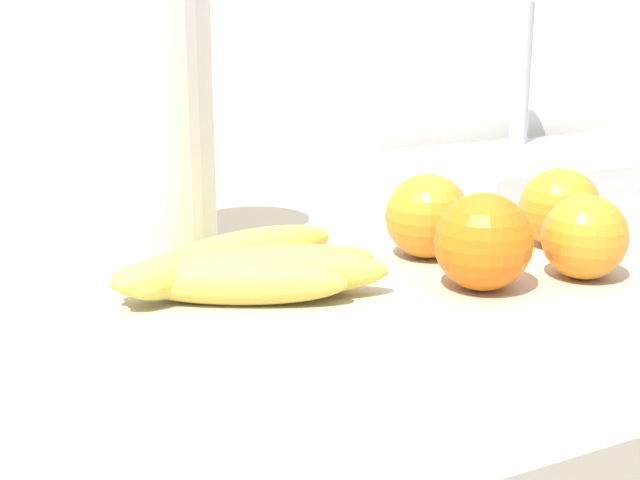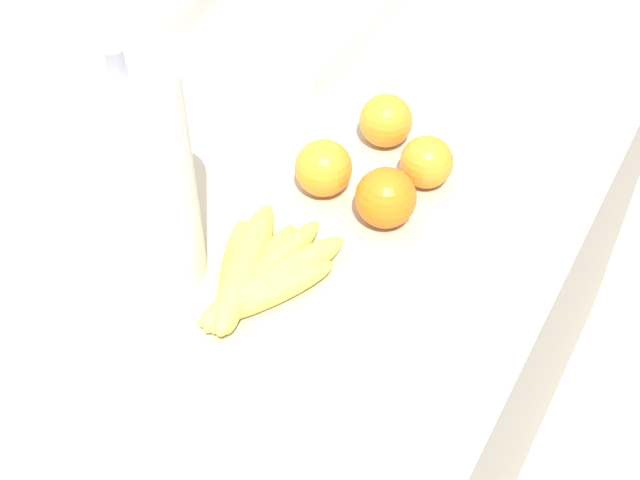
% 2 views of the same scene
% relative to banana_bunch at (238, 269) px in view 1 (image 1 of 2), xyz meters
% --- Properties ---
extents(wall_back, '(2.02, 0.06, 1.30)m').
position_rel_banana_bunch_xyz_m(wall_back, '(0.21, 0.43, -0.26)').
color(wall_back, silver).
rests_on(wall_back, ground).
extents(banana_bunch, '(0.22, 0.17, 0.04)m').
position_rel_banana_bunch_xyz_m(banana_bunch, '(0.00, 0.00, 0.00)').
color(banana_bunch, '#E4C94C').
rests_on(banana_bunch, counter).
extents(orange_center, '(0.08, 0.08, 0.08)m').
position_rel_banana_bunch_xyz_m(orange_center, '(0.32, -0.01, 0.02)').
color(orange_center, orange).
rests_on(orange_center, counter).
extents(orange_right, '(0.08, 0.08, 0.08)m').
position_rel_banana_bunch_xyz_m(orange_right, '(0.19, 0.02, 0.02)').
color(orange_right, orange).
rests_on(orange_right, counter).
extents(orange_front, '(0.08, 0.08, 0.08)m').
position_rel_banana_bunch_xyz_m(orange_front, '(0.18, -0.08, 0.02)').
color(orange_front, orange).
rests_on(orange_front, counter).
extents(orange_back_left, '(0.07, 0.07, 0.07)m').
position_rel_banana_bunch_xyz_m(orange_back_left, '(0.27, -0.10, 0.02)').
color(orange_back_left, orange).
rests_on(orange_back_left, counter).
extents(paper_towel_roll, '(0.12, 0.12, 0.32)m').
position_rel_banana_bunch_xyz_m(paper_towel_roll, '(-0.04, 0.12, 0.12)').
color(paper_towel_roll, white).
rests_on(paper_towel_roll, counter).
extents(sink_basin, '(0.40, 0.24, 0.23)m').
position_rel_banana_bunch_xyz_m(sink_basin, '(0.56, 0.25, 0.00)').
color(sink_basin, '#B7BABF').
rests_on(sink_basin, counter).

